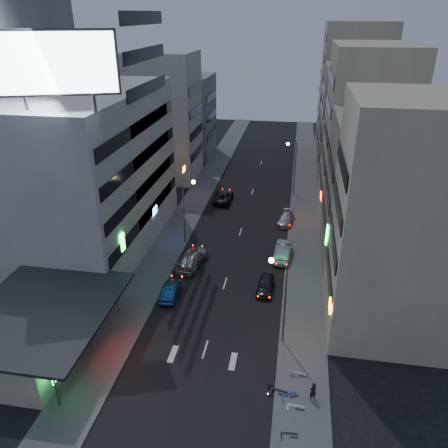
% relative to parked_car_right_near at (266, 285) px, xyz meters
% --- Properties ---
extents(ground, '(180.00, 180.00, 0.00)m').
position_rel_parked_car_right_near_xyz_m(ground, '(-4.24, -13.37, -0.66)').
color(ground, black).
rests_on(ground, ground).
extents(sidewalk_left, '(4.00, 120.00, 0.12)m').
position_rel_parked_car_right_near_xyz_m(sidewalk_left, '(-12.24, 16.63, -0.60)').
color(sidewalk_left, '#4C4C4F').
rests_on(sidewalk_left, ground).
extents(sidewalk_right, '(4.00, 120.00, 0.12)m').
position_rel_parked_car_right_near_xyz_m(sidewalk_right, '(3.76, 16.63, -0.60)').
color(sidewalk_right, '#4C4C4F').
rests_on(sidewalk_right, ground).
extents(food_court, '(11.00, 13.00, 3.88)m').
position_rel_parked_car_right_near_xyz_m(food_court, '(-18.14, -11.37, 1.33)').
color(food_court, beige).
rests_on(food_court, ground).
extents(white_building, '(14.00, 24.00, 18.00)m').
position_rel_parked_car_right_near_xyz_m(white_building, '(-21.24, 6.63, 8.34)').
color(white_building, beige).
rests_on(white_building, ground).
extents(grey_tower, '(10.00, 14.00, 34.00)m').
position_rel_parked_car_right_near_xyz_m(grey_tower, '(-30.24, 9.63, 16.34)').
color(grey_tower, gray).
rests_on(grey_tower, ground).
extents(shophouse_near, '(10.00, 11.00, 20.00)m').
position_rel_parked_car_right_near_xyz_m(shophouse_near, '(10.76, -2.87, 9.34)').
color(shophouse_near, beige).
rests_on(shophouse_near, ground).
extents(shophouse_mid, '(11.00, 12.00, 16.00)m').
position_rel_parked_car_right_near_xyz_m(shophouse_mid, '(11.26, 8.63, 7.34)').
color(shophouse_mid, tan).
rests_on(shophouse_mid, ground).
extents(shophouse_far, '(10.00, 14.00, 22.00)m').
position_rel_parked_car_right_near_xyz_m(shophouse_far, '(10.76, 21.63, 10.34)').
color(shophouse_far, beige).
rests_on(shophouse_far, ground).
extents(far_left_a, '(11.00, 10.00, 20.00)m').
position_rel_parked_car_right_near_xyz_m(far_left_a, '(-19.74, 31.63, 9.34)').
color(far_left_a, beige).
rests_on(far_left_a, ground).
extents(far_left_b, '(12.00, 10.00, 15.00)m').
position_rel_parked_car_right_near_xyz_m(far_left_b, '(-20.24, 44.63, 6.84)').
color(far_left_b, gray).
rests_on(far_left_b, ground).
extents(far_right_a, '(11.00, 12.00, 18.00)m').
position_rel_parked_car_right_near_xyz_m(far_right_a, '(11.26, 36.63, 8.34)').
color(far_right_a, tan).
rests_on(far_right_a, ground).
extents(far_right_b, '(12.00, 12.00, 24.00)m').
position_rel_parked_car_right_near_xyz_m(far_right_b, '(11.76, 50.63, 11.34)').
color(far_right_b, beige).
rests_on(far_right_b, ground).
extents(billboard, '(9.52, 3.75, 6.20)m').
position_rel_parked_car_right_near_xyz_m(billboard, '(-17.23, -3.40, 21.00)').
color(billboard, '#595B60').
rests_on(billboard, white_building).
extents(street_lamp_right_near, '(1.60, 0.44, 8.02)m').
position_rel_parked_car_right_near_xyz_m(street_lamp_right_near, '(1.67, -7.37, 4.71)').
color(street_lamp_right_near, '#595B60').
rests_on(street_lamp_right_near, sidewalk_right).
extents(street_lamp_left, '(1.60, 0.44, 8.02)m').
position_rel_parked_car_right_near_xyz_m(street_lamp_left, '(-10.14, 8.63, 4.71)').
color(street_lamp_left, '#595B60').
rests_on(street_lamp_left, sidewalk_left).
extents(street_lamp_right_far, '(1.60, 0.44, 8.02)m').
position_rel_parked_car_right_near_xyz_m(street_lamp_right_far, '(1.67, 26.63, 4.71)').
color(street_lamp_right_far, '#595B60').
rests_on(street_lamp_right_far, sidewalk_right).
extents(parked_car_right_near, '(1.78, 3.95, 1.32)m').
position_rel_parked_car_right_near_xyz_m(parked_car_right_near, '(0.00, 0.00, 0.00)').
color(parked_car_right_near, black).
rests_on(parked_car_right_near, ground).
extents(parked_car_right_mid, '(2.05, 4.97, 1.60)m').
position_rel_parked_car_right_near_xyz_m(parked_car_right_mid, '(1.36, 6.82, 0.14)').
color(parked_car_right_mid, '#ACB0B5').
rests_on(parked_car_right_mid, ground).
extents(parked_car_left, '(2.59, 5.52, 1.53)m').
position_rel_parked_car_right_near_xyz_m(parked_car_left, '(-8.15, 22.15, 0.11)').
color(parked_car_left, black).
rests_on(parked_car_left, ground).
extents(parked_car_right_far, '(2.35, 4.59, 1.27)m').
position_rel_parked_car_right_near_xyz_m(parked_car_right_far, '(1.36, 16.05, -0.02)').
color(parked_car_right_far, '#A2A5AA').
rests_on(parked_car_right_far, ground).
extents(road_car_blue, '(1.64, 4.18, 1.36)m').
position_rel_parked_car_right_near_xyz_m(road_car_blue, '(-9.14, -2.55, 0.02)').
color(road_car_blue, navy).
rests_on(road_car_blue, ground).
extents(road_car_silver, '(2.98, 5.96, 1.66)m').
position_rel_parked_car_right_near_xyz_m(road_car_silver, '(-8.47, 3.62, 0.17)').
color(road_car_silver, '#A5A9AD').
rests_on(road_car_silver, ground).
extents(person, '(0.66, 0.60, 1.53)m').
position_rel_parked_car_right_near_xyz_m(person, '(4.48, -13.25, 0.22)').
color(person, black).
rests_on(person, sidewalk_right).
extents(scooter_black_a, '(0.74, 1.76, 1.05)m').
position_rel_parked_car_right_near_xyz_m(scooter_black_a, '(3.52, -16.29, -0.01)').
color(scooter_black_a, black).
rests_on(scooter_black_a, sidewalk_right).
extents(scooter_silver_a, '(0.72, 1.84, 1.10)m').
position_rel_parked_car_right_near_xyz_m(scooter_silver_a, '(3.95, -14.01, 0.01)').
color(scooter_silver_a, '#A8ADB0').
rests_on(scooter_silver_a, sidewalk_right).
extents(scooter_blue, '(1.28, 1.96, 1.14)m').
position_rel_parked_car_right_near_xyz_m(scooter_blue, '(3.32, -12.79, 0.03)').
color(scooter_blue, navy).
rests_on(scooter_blue, sidewalk_right).
extents(scooter_black_b, '(1.05, 2.08, 1.21)m').
position_rel_parked_car_right_near_xyz_m(scooter_black_b, '(2.81, -12.90, 0.07)').
color(scooter_black_b, black).
rests_on(scooter_black_b, sidewalk_right).
extents(scooter_silver_b, '(0.74, 1.67, 0.99)m').
position_rel_parked_car_right_near_xyz_m(scooter_silver_b, '(4.10, -10.85, -0.05)').
color(scooter_silver_b, '#989A9F').
rests_on(scooter_silver_b, sidewalk_right).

